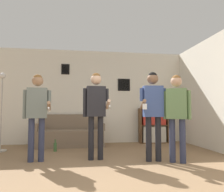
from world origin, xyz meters
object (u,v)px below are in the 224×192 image
bookshelf (153,125)px  floor_lamp (1,111)px  couch (70,135)px  person_player_foreground_center (96,106)px  person_player_foreground_left (37,108)px  person_watcher_holding_cup (153,106)px  drinking_cup (150,106)px  person_spectator_near_bookshelf (177,109)px  bottle_on_floor (55,147)px

bookshelf → floor_lamp: floor_lamp is taller
couch → person_player_foreground_center: (0.56, -1.77, 0.75)m
floor_lamp → person_player_foreground_left: bearing=-49.0°
bookshelf → person_player_foreground_center: (-1.83, -1.97, 0.53)m
bookshelf → person_player_foreground_left: (-2.93, -1.97, 0.49)m
person_watcher_holding_cup → drinking_cup: bearing=73.0°
person_spectator_near_bookshelf → person_watcher_holding_cup: bearing=157.4°
person_player_foreground_center → drinking_cup: 2.63m
couch → person_watcher_holding_cup: person_watcher_holding_cup is taller
floor_lamp → person_player_foreground_center: 2.42m
floor_lamp → person_player_foreground_center: (2.11, -1.17, 0.09)m
drinking_cup → person_player_foreground_center: bearing=-131.5°
couch → person_player_foreground_center: person_player_foreground_center is taller
couch → person_player_foreground_center: 2.00m
couch → person_spectator_near_bookshelf: person_spectator_near_bookshelf is taller
person_player_foreground_left → person_watcher_holding_cup: bearing=-7.4°
couch → drinking_cup: size_ratio=16.64×
floor_lamp → person_watcher_holding_cup: floor_lamp is taller
bookshelf → floor_lamp: (-3.94, -0.80, 0.44)m
bookshelf → person_watcher_holding_cup: (-0.77, -2.25, 0.52)m
couch → drinking_cup: 2.44m
bookshelf → drinking_cup: 0.56m
floor_lamp → drinking_cup: size_ratio=16.88×
person_player_foreground_left → person_watcher_holding_cup: person_watcher_holding_cup is taller
person_player_foreground_left → person_player_foreground_center: person_player_foreground_center is taller
couch → floor_lamp: size_ratio=0.99×
person_player_foreground_left → person_watcher_holding_cup: (2.15, -0.28, 0.04)m
couch → bookshelf: (2.39, 0.20, 0.22)m
bookshelf → drinking_cup: (-0.08, 0.00, 0.56)m
bottle_on_floor → drinking_cup: drinking_cup is taller
bookshelf → couch: bearing=-175.2°
person_spectator_near_bookshelf → bottle_on_floor: size_ratio=5.79×
couch → person_player_foreground_left: (-0.53, -1.77, 0.71)m
person_player_foreground_center → person_watcher_holding_cup: person_player_foreground_center is taller
person_spectator_near_bookshelf → bookshelf: bearing=81.1°
couch → person_spectator_near_bookshelf: 3.07m
couch → bottle_on_floor: 0.86m
person_player_foreground_center → person_watcher_holding_cup: 1.09m
person_player_foreground_left → floor_lamp: bearing=131.0°
bookshelf → person_player_foreground_center: 2.74m
person_spectator_near_bookshelf → couch: bearing=132.3°
person_watcher_holding_cup → bottle_on_floor: 2.47m
drinking_cup → person_watcher_holding_cup: bearing=-107.0°
bottle_on_floor → bookshelf: bearing=20.1°
couch → person_watcher_holding_cup: (1.62, -2.05, 0.74)m
drinking_cup → bottle_on_floor: bearing=-159.3°
floor_lamp → bottle_on_floor: floor_lamp is taller
person_player_foreground_left → person_player_foreground_center: 1.10m
bookshelf → bottle_on_floor: size_ratio=3.64×
person_watcher_holding_cup → bottle_on_floor: size_ratio=6.05×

